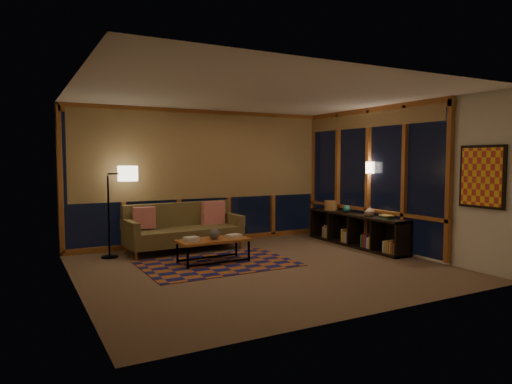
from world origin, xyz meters
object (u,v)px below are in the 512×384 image
bookshelf (355,230)px  floor_lamp (109,212)px  sofa (184,228)px  coffee_table (213,251)px

bookshelf → floor_lamp: bearing=165.0°
sofa → coffee_table: (0.10, -1.16, -0.24)m
floor_lamp → bookshelf: size_ratio=0.63×
coffee_table → bookshelf: bearing=-1.3°
floor_lamp → coffee_table: bearing=-53.4°
coffee_table → floor_lamp: bearing=137.5°
coffee_table → floor_lamp: size_ratio=0.74×
sofa → coffee_table: 1.19m
sofa → coffee_table: sofa is taller
coffee_table → bookshelf: size_ratio=0.47×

